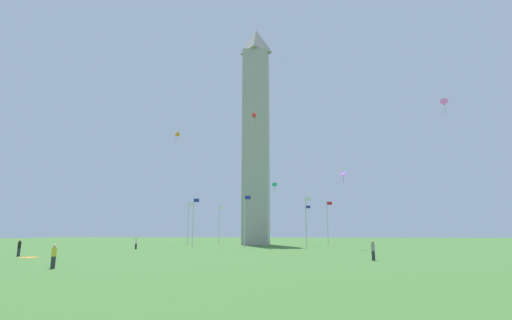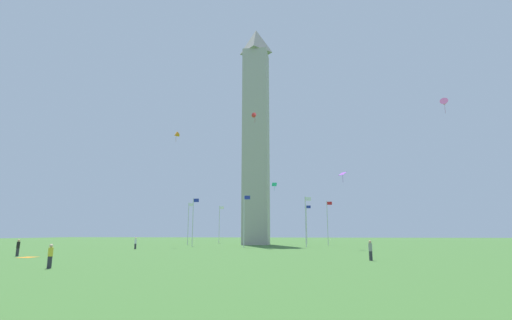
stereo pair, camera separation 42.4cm
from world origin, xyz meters
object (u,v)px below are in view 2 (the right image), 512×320
object	(u,v)px
flagpole_n	(328,221)
flagpole_e	(265,223)
flagpole_ne	(307,222)
person_black_shirt	(18,248)
picnic_blanket_near_first_person	(28,257)
kite_cyan_diamond	(274,185)
flagpole_w	(244,218)
person_yellow_shirt	(50,256)
kite_pink_delta	(444,103)
flagpole_sw	(193,220)
flagpole_se	(219,223)
flagpole_nw	(306,219)
kite_red_delta	(255,116)
person_gray_shirt	(370,250)
kite_purple_diamond	(343,174)
person_white_shirt	(135,243)
kite_orange_delta	(176,135)
obelisk_monument	(256,131)
flagpole_s	(188,221)

from	to	relation	value
flagpole_n	flagpole_e	xyz separation A→B (m)	(-14.62, 14.62, 0.00)
flagpole_ne	person_black_shirt	xyz separation A→B (m)	(-29.54, -51.98, -3.94)
flagpole_e	picnic_blanket_near_first_person	bearing A→B (deg)	-106.30
picnic_blanket_near_first_person	kite_cyan_diamond	bearing A→B (deg)	58.64
flagpole_e	flagpole_w	distance (m)	29.24
person_yellow_shirt	kite_pink_delta	xyz separation A→B (m)	(41.13, 40.47, 23.44)
flagpole_sw	picnic_blanket_near_first_person	xyz separation A→B (m)	(-6.52, -32.68, -4.79)
flagpole_se	kite_cyan_diamond	size ratio (longest dim) A/B	5.64
flagpole_nw	person_yellow_shirt	bearing A→B (deg)	-111.58
flagpole_sw	person_yellow_shirt	world-z (taller)	flagpole_sw
person_yellow_shirt	kite_red_delta	world-z (taller)	kite_red_delta
flagpole_sw	person_black_shirt	world-z (taller)	flagpole_sw
person_gray_shirt	flagpole_e	bearing A→B (deg)	-35.22
flagpole_nw	flagpole_w	bearing A→B (deg)	-157.50
kite_purple_diamond	kite_cyan_diamond	xyz separation A→B (m)	(-11.73, 10.75, -0.10)
kite_pink_delta	picnic_blanket_near_first_person	world-z (taller)	kite_pink_delta
kite_pink_delta	kite_red_delta	size ratio (longest dim) A/B	1.36
person_white_shirt	picnic_blanket_near_first_person	world-z (taller)	person_white_shirt
flagpole_ne	kite_orange_delta	distance (m)	36.26
flagpole_n	kite_purple_diamond	xyz separation A→B (m)	(1.67, -18.62, 6.64)
obelisk_monument	flagpole_n	distance (m)	24.29
flagpole_se	kite_purple_diamond	distance (m)	39.90
flagpole_n	kite_cyan_diamond	world-z (taller)	kite_cyan_diamond
kite_cyan_diamond	picnic_blanket_near_first_person	world-z (taller)	kite_cyan_diamond
flagpole_se	flagpole_sw	size ratio (longest dim) A/B	1.00
picnic_blanket_near_first_person	person_yellow_shirt	bearing A→B (deg)	-45.96
flagpole_w	kite_pink_delta	distance (m)	39.55
flagpole_e	flagpole_sw	size ratio (longest dim) A/B	1.00
flagpole_sw	person_white_shirt	world-z (taller)	flagpole_sw
flagpole_ne	flagpole_sw	distance (m)	29.24
flagpole_e	flagpole_nw	world-z (taller)	same
flagpole_e	flagpole_nw	size ratio (longest dim) A/B	1.00
person_black_shirt	person_yellow_shirt	distance (m)	17.20
flagpole_ne	flagpole_se	xyz separation A→B (m)	(-20.67, 0.00, 0.00)
flagpole_nw	kite_red_delta	distance (m)	20.89
kite_purple_diamond	kite_pink_delta	bearing A→B (deg)	17.23
flagpole_s	person_white_shirt	bearing A→B (deg)	-91.20
flagpole_s	person_gray_shirt	distance (m)	52.90
flagpole_se	kite_red_delta	size ratio (longest dim) A/B	4.45
flagpole_sw	flagpole_nw	distance (m)	20.67
kite_red_delta	kite_orange_delta	distance (m)	15.85
flagpole_n	person_white_shirt	bearing A→B (deg)	-141.93
flagpole_ne	kite_pink_delta	size ratio (longest dim) A/B	3.28
person_white_shirt	obelisk_monument	bearing A→B (deg)	22.22
picnic_blanket_near_first_person	flagpole_s	bearing A→B (deg)	87.03
flagpole_w	flagpole_nw	bearing A→B (deg)	22.50
flagpole_ne	kite_red_delta	bearing A→B (deg)	-110.90
flagpole_n	person_gray_shirt	world-z (taller)	flagpole_n
flagpole_w	flagpole_nw	distance (m)	11.19
flagpole_nw	kite_purple_diamond	size ratio (longest dim) A/B	5.33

